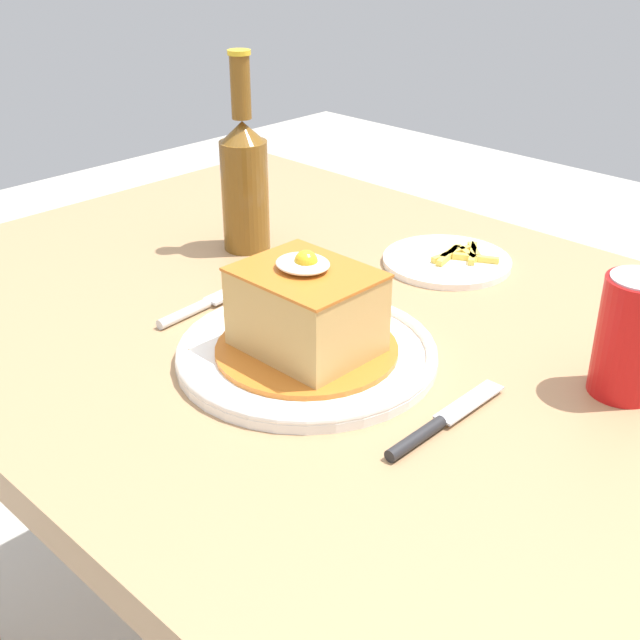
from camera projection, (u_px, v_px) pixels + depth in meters
name	position (u px, v px, depth m)	size (l,w,h in m)	color
dining_table	(400.00, 429.00, 0.94)	(1.35, 0.82, 0.73)	#A87F56
main_plate	(307.00, 352.00, 0.87)	(0.28, 0.28, 0.02)	white
sandwich_meal	(306.00, 314.00, 0.85)	(0.19, 0.19, 0.11)	#C66B23
fork	(197.00, 307.00, 0.97)	(0.03, 0.14, 0.01)	silver
knife	(432.00, 427.00, 0.75)	(0.02, 0.17, 0.01)	#262628
soda_can	(631.00, 337.00, 0.79)	(0.07, 0.07, 0.12)	red
beer_bottle_amber	(244.00, 179.00, 1.10)	(0.06, 0.06, 0.27)	brown
side_plate_fries	(448.00, 260.00, 1.09)	(0.17, 0.17, 0.02)	white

